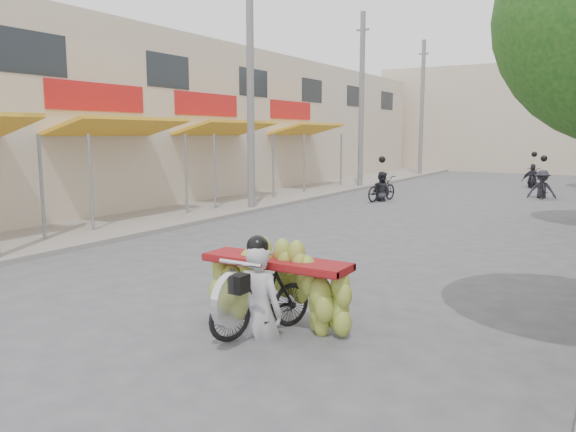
{
  "coord_description": "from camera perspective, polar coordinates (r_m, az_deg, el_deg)",
  "views": [
    {
      "loc": [
        5.18,
        -3.35,
        2.56
      ],
      "look_at": [
        0.11,
        5.14,
        1.1
      ],
      "focal_mm": 35.0,
      "sensor_mm": 36.0,
      "label": 1
    }
  ],
  "objects": [
    {
      "name": "ground",
      "position": [
        6.68,
        -25.07,
        -14.97
      ],
      "size": [
        120.0,
        120.0,
        0.0
      ],
      "primitive_type": "plane",
      "color": "#57575C",
      "rests_on": "ground"
    },
    {
      "name": "sidewalk_left",
      "position": [
        22.17,
        -2.74,
        1.92
      ],
      "size": [
        4.0,
        60.0,
        0.12
      ],
      "primitive_type": "cube",
      "color": "gray",
      "rests_on": "ground"
    },
    {
      "name": "shophouse_row_left",
      "position": [
        24.39,
        -14.09,
        9.19
      ],
      "size": [
        9.77,
        40.0,
        6.0
      ],
      "color": "beige",
      "rests_on": "ground"
    },
    {
      "name": "far_building",
      "position": [
        41.68,
        23.99,
        8.98
      ],
      "size": [
        20.0,
        6.0,
        7.0
      ],
      "primitive_type": "cube",
      "color": "beige",
      "rests_on": "ground"
    },
    {
      "name": "utility_pole_mid",
      "position": [
        18.7,
        -3.84,
        12.88
      ],
      "size": [
        0.6,
        0.24,
        8.0
      ],
      "color": "slate",
      "rests_on": "ground"
    },
    {
      "name": "utility_pole_far",
      "position": [
        26.59,
        7.48,
        11.49
      ],
      "size": [
        0.6,
        0.24,
        8.0
      ],
      "color": "slate",
      "rests_on": "ground"
    },
    {
      "name": "utility_pole_back",
      "position": [
        35.02,
        13.44,
        10.58
      ],
      "size": [
        0.6,
        0.24,
        8.0
      ],
      "color": "slate",
      "rests_on": "ground"
    },
    {
      "name": "banana_motorbike",
      "position": [
        7.29,
        -2.16,
        -6.14
      ],
      "size": [
        2.2,
        1.79,
        2.2
      ],
      "color": "black",
      "rests_on": "ground"
    },
    {
      "name": "bg_motorbike_a",
      "position": [
        21.65,
        9.49,
        3.45
      ],
      "size": [
        0.93,
        1.77,
        1.95
      ],
      "color": "black",
      "rests_on": "ground"
    },
    {
      "name": "bg_motorbike_b",
      "position": [
        24.39,
        24.45,
        3.61
      ],
      "size": [
        1.14,
        1.79,
        1.95
      ],
      "color": "black",
      "rests_on": "ground"
    },
    {
      "name": "bg_motorbike_c",
      "position": [
        29.1,
        23.65,
        4.22
      ],
      "size": [
        1.0,
        1.65,
        1.95
      ],
      "color": "black",
      "rests_on": "ground"
    }
  ]
}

